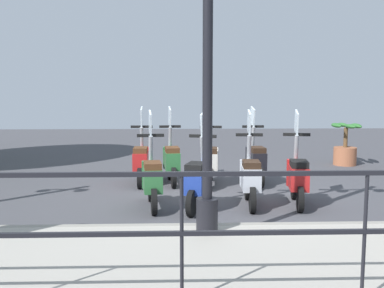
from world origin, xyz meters
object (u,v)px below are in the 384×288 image
scooter_near_3 (152,178)px  scooter_far_3 (141,160)px  scooter_near_2 (198,179)px  lamp_post_near (208,80)px  scooter_near_0 (297,176)px  scooter_far_1 (211,161)px  scooter_far_0 (256,160)px  scooter_near_1 (250,177)px  potted_palm (345,147)px  scooter_far_2 (172,160)px

scooter_near_3 → scooter_far_3: same height
scooter_near_2 → scooter_far_3: 2.17m
lamp_post_near → scooter_near_2: bearing=1.3°
scooter_near_0 → scooter_near_2: bearing=105.7°
lamp_post_near → scooter_far_1: 3.62m
scooter_far_0 → scooter_far_1: bearing=91.5°
lamp_post_near → scooter_far_1: size_ratio=2.68×
scooter_near_1 → potted_palm: bearing=-34.5°
lamp_post_near → scooter_far_2: size_ratio=2.68×
scooter_near_1 → scooter_far_1: same height
scooter_near_1 → scooter_far_0: 1.74m
scooter_far_0 → scooter_far_2: size_ratio=1.00×
potted_palm → lamp_post_near: bearing=144.9°
lamp_post_near → scooter_near_1: size_ratio=2.68×
lamp_post_near → scooter_far_0: bearing=-19.7°
scooter_far_3 → potted_palm: bearing=-67.5°
scooter_far_1 → scooter_far_3: bearing=91.2°
lamp_post_near → scooter_far_2: (3.41, 0.48, -1.49)m
scooter_far_1 → scooter_near_1: bearing=-157.2°
scooter_near_3 → lamp_post_near: bearing=-161.8°
scooter_near_2 → scooter_far_0: size_ratio=1.00×
lamp_post_near → scooter_far_2: 3.75m
scooter_far_2 → scooter_far_3: size_ratio=1.00×
lamp_post_near → scooter_near_3: size_ratio=2.68×
lamp_post_near → scooter_far_0: size_ratio=2.68×
scooter_near_2 → scooter_far_1: 1.83m
scooter_near_0 → scooter_near_2: same height
scooter_far_1 → scooter_far_2: bearing=86.1°
scooter_near_0 → scooter_far_1: same height
scooter_near_0 → scooter_far_0: size_ratio=1.00×
scooter_near_2 → scooter_far_1: same height
scooter_far_1 → scooter_far_3: size_ratio=1.00×
potted_palm → scooter_near_2: (-4.01, 3.90, 0.04)m
lamp_post_near → scooter_near_0: lamp_post_near is taller
scooter_near_3 → scooter_far_3: size_ratio=1.00×
scooter_near_3 → scooter_far_2: same height
lamp_post_near → scooter_near_2: lamp_post_near is taller
lamp_post_near → scooter_far_1: bearing=-5.1°
potted_palm → scooter_far_0: (-2.14, 2.66, 0.04)m
lamp_post_near → scooter_far_0: (3.36, -1.20, -1.49)m
potted_palm → scooter_far_2: (-2.09, 4.35, 0.04)m
potted_palm → scooter_near_3: bearing=130.1°
potted_palm → scooter_far_0: scooter_far_0 is taller
scooter_near_3 → scooter_far_3: (1.77, 0.32, 0.00)m
scooter_far_2 → scooter_far_3: (-0.03, 0.60, 0.00)m
scooter_near_2 → scooter_far_0: bearing=-16.3°
scooter_near_2 → scooter_far_1: (1.80, -0.33, 0.00)m
scooter_far_1 → scooter_near_0: bearing=-136.2°
lamp_post_near → scooter_far_2: lamp_post_near is taller
potted_palm → scooter_far_3: bearing=113.1°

